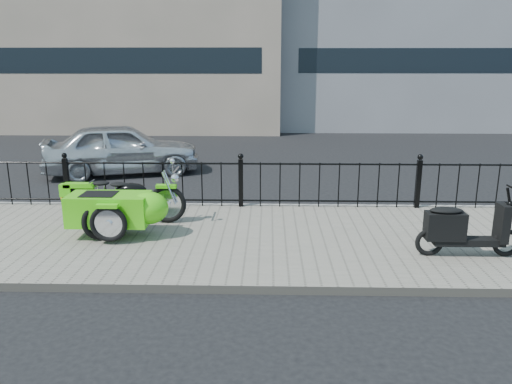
{
  "coord_description": "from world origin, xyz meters",
  "views": [
    {
      "loc": [
        0.55,
        -8.33,
        2.92
      ],
      "look_at": [
        0.34,
        -0.1,
        0.78
      ],
      "focal_mm": 35.0,
      "sensor_mm": 36.0,
      "label": 1
    }
  ],
  "objects_px": {
    "scooter": "(462,230)",
    "sedan_car": "(122,149)",
    "spare_tire": "(102,221)",
    "motorcycle_sidecar": "(122,206)"
  },
  "relations": [
    {
      "from": "scooter",
      "to": "sedan_car",
      "type": "relative_size",
      "value": 0.39
    },
    {
      "from": "motorcycle_sidecar",
      "to": "spare_tire",
      "type": "xyz_separation_m",
      "value": [
        -0.25,
        -0.32,
        -0.15
      ]
    },
    {
      "from": "motorcycle_sidecar",
      "to": "sedan_car",
      "type": "xyz_separation_m",
      "value": [
        -1.49,
        5.17,
        0.1
      ]
    },
    {
      "from": "motorcycle_sidecar",
      "to": "sedan_car",
      "type": "distance_m",
      "value": 5.39
    },
    {
      "from": "spare_tire",
      "to": "sedan_car",
      "type": "xyz_separation_m",
      "value": [
        -1.24,
        5.49,
        0.25
      ]
    },
    {
      "from": "sedan_car",
      "to": "scooter",
      "type": "bearing_deg",
      "value": -148.8
    },
    {
      "from": "spare_tire",
      "to": "sedan_car",
      "type": "bearing_deg",
      "value": 102.74
    },
    {
      "from": "spare_tire",
      "to": "sedan_car",
      "type": "height_order",
      "value": "sedan_car"
    },
    {
      "from": "scooter",
      "to": "sedan_car",
      "type": "xyz_separation_m",
      "value": [
        -6.79,
        6.03,
        0.16
      ]
    },
    {
      "from": "spare_tire",
      "to": "sedan_car",
      "type": "distance_m",
      "value": 5.64
    }
  ]
}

